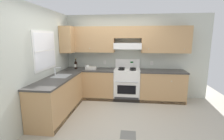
{
  "coord_description": "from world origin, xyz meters",
  "views": [
    {
      "loc": [
        0.5,
        -3.64,
        1.84
      ],
      "look_at": [
        -0.02,
        0.7,
        1.0
      ],
      "focal_mm": 26.58,
      "sensor_mm": 36.0,
      "label": 1
    }
  ],
  "objects_px": {
    "wine_bottle": "(76,65)",
    "bowl": "(91,68)",
    "paper_towel_roll": "(87,67)",
    "stove": "(127,84)"
  },
  "relations": [
    {
      "from": "wine_bottle",
      "to": "bowl",
      "type": "xyz_separation_m",
      "value": [
        0.49,
        -0.03,
        -0.1
      ]
    },
    {
      "from": "bowl",
      "to": "paper_towel_roll",
      "type": "bearing_deg",
      "value": 149.74
    },
    {
      "from": "wine_bottle",
      "to": "bowl",
      "type": "distance_m",
      "value": 0.51
    },
    {
      "from": "stove",
      "to": "paper_towel_roll",
      "type": "xyz_separation_m",
      "value": [
        -1.25,
        0.05,
        0.49
      ]
    },
    {
      "from": "stove",
      "to": "bowl",
      "type": "height_order",
      "value": "stove"
    },
    {
      "from": "bowl",
      "to": "wine_bottle",
      "type": "bearing_deg",
      "value": 175.98
    },
    {
      "from": "stove",
      "to": "wine_bottle",
      "type": "bearing_deg",
      "value": -179.74
    },
    {
      "from": "stove",
      "to": "paper_towel_roll",
      "type": "distance_m",
      "value": 1.34
    },
    {
      "from": "wine_bottle",
      "to": "bowl",
      "type": "height_order",
      "value": "wine_bottle"
    },
    {
      "from": "wine_bottle",
      "to": "paper_towel_roll",
      "type": "distance_m",
      "value": 0.35
    }
  ]
}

